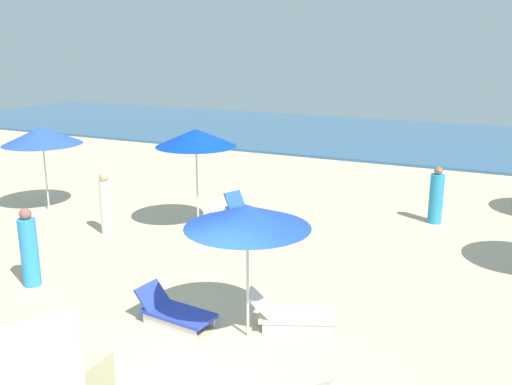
# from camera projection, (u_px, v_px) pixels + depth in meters

# --- Properties ---
(ocean) EXTENTS (60.00, 13.04, 0.12)m
(ocean) POSITION_uv_depth(u_px,v_px,m) (435.00, 141.00, 28.57)
(ocean) COLOR #315C86
(ocean) RESTS_ON ground_plane
(umbrella_0) EXTENTS (2.11, 2.11, 2.35)m
(umbrella_0) POSITION_uv_depth(u_px,v_px,m) (247.00, 217.00, 9.25)
(umbrella_0) COLOR silver
(umbrella_0) RESTS_ON ground_plane
(lounge_chair_0_0) EXTENTS (1.52, 0.77, 0.62)m
(lounge_chair_0_0) POSITION_uv_depth(u_px,v_px,m) (174.00, 312.00, 10.17)
(lounge_chair_0_0) COLOR silver
(lounge_chair_0_0) RESTS_ON ground_plane
(lounge_chair_0_1) EXTENTS (1.66, 1.14, 0.67)m
(lounge_chair_0_1) POSITION_uv_depth(u_px,v_px,m) (291.00, 315.00, 10.04)
(lounge_chair_0_1) COLOR silver
(lounge_chair_0_1) RESTS_ON ground_plane
(umbrella_1) EXTENTS (2.12, 2.12, 2.74)m
(umbrella_1) POSITION_uv_depth(u_px,v_px,m) (196.00, 138.00, 14.68)
(umbrella_1) COLOR silver
(umbrella_1) RESTS_ON ground_plane
(lounge_chair_1_0) EXTENTS (1.35, 0.68, 0.72)m
(lounge_chair_1_0) POSITION_uv_depth(u_px,v_px,m) (233.00, 224.00, 14.93)
(lounge_chair_1_0) COLOR silver
(lounge_chair_1_0) RESTS_ON ground_plane
(lounge_chair_1_1) EXTENTS (1.39, 1.04, 0.71)m
(lounge_chair_1_1) POSITION_uv_depth(u_px,v_px,m) (244.00, 210.00, 16.16)
(lounge_chair_1_1) COLOR silver
(lounge_chair_1_1) RESTS_ON ground_plane
(umbrella_3) EXTENTS (2.30, 2.30, 2.52)m
(umbrella_3) POSITION_uv_depth(u_px,v_px,m) (42.00, 136.00, 16.56)
(umbrella_3) COLOR silver
(umbrella_3) RESTS_ON ground_plane
(beachgoer_0) EXTENTS (0.31, 0.31, 1.67)m
(beachgoer_0) POSITION_uv_depth(u_px,v_px,m) (106.00, 204.00, 14.80)
(beachgoer_0) COLOR white
(beachgoer_0) RESTS_ON ground_plane
(beachgoer_1) EXTENTS (0.49, 0.49, 1.68)m
(beachgoer_1) POSITION_uv_depth(u_px,v_px,m) (29.00, 250.00, 11.64)
(beachgoer_1) COLOR #2F94D8
(beachgoer_1) RESTS_ON ground_plane
(beachgoer_3) EXTENTS (0.50, 0.50, 1.61)m
(beachgoer_3) POSITION_uv_depth(u_px,v_px,m) (436.00, 197.00, 15.71)
(beachgoer_3) COLOR #2A92C4
(beachgoer_3) RESTS_ON ground_plane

